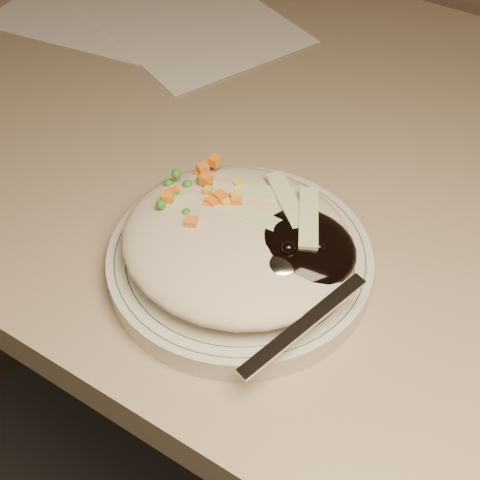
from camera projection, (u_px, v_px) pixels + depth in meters
The scene contains 5 objects.
desk at pixel (372, 299), 0.80m from camera, with size 1.40×0.70×0.74m.
plate at pixel (240, 261), 0.56m from camera, with size 0.22×0.22×0.02m, color silver.
plate_rim at pixel (240, 253), 0.55m from camera, with size 0.21×0.21×0.00m.
meal at pixel (244, 238), 0.54m from camera, with size 0.21×0.19×0.05m.
papers at pixel (152, 14), 0.88m from camera, with size 0.43×0.31×0.00m.
Camera 1 is at (0.14, 0.87, 1.17)m, focal length 50.00 mm.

